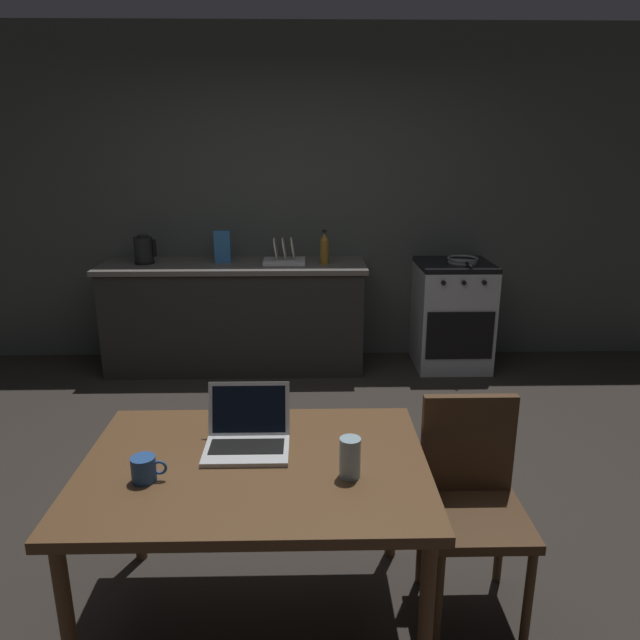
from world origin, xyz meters
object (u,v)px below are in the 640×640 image
at_px(bottle, 324,248).
at_px(dish_rack, 284,257).
at_px(coffee_mug, 144,469).
at_px(laptop, 247,436).
at_px(drinking_glass, 350,457).
at_px(frying_pan, 463,260).
at_px(electric_kettle, 144,250).
at_px(chair, 472,492).
at_px(dining_table, 255,478).
at_px(stove_oven, 452,315).
at_px(cereal_box, 222,247).

relative_size(bottle, dish_rack, 0.81).
bearing_deg(coffee_mug, laptop, 34.56).
bearing_deg(laptop, drinking_glass, -16.90).
height_order(bottle, coffee_mug, bottle).
bearing_deg(frying_pan, bottle, -178.92).
xyz_separation_m(laptop, bottle, (0.37, 2.70, 0.27)).
relative_size(coffee_mug, dish_rack, 0.37).
bearing_deg(coffee_mug, electric_kettle, 104.29).
height_order(chair, frying_pan, frying_pan).
xyz_separation_m(dining_table, dish_rack, (0.01, 2.86, 0.29)).
bearing_deg(bottle, frying_pan, 1.08).
bearing_deg(coffee_mug, dining_table, 17.37).
xyz_separation_m(stove_oven, cereal_box, (-1.91, 0.02, 0.58)).
bearing_deg(dining_table, cereal_box, 99.71).
bearing_deg(bottle, drinking_glass, -89.86).
bearing_deg(cereal_box, laptop, -80.61).
bearing_deg(dining_table, frying_pan, 62.52).
bearing_deg(electric_kettle, chair, -54.22).
xyz_separation_m(electric_kettle, bottle, (1.46, -0.05, 0.02)).
bearing_deg(dining_table, chair, 7.90).
xyz_separation_m(dining_table, electric_kettle, (-1.13, 2.86, 0.36)).
bearing_deg(electric_kettle, stove_oven, -0.06).
xyz_separation_m(chair, drinking_glass, (-0.51, -0.22, 0.29)).
xyz_separation_m(bottle, cereal_box, (-0.83, 0.07, 0.00)).
xyz_separation_m(bottle, coffee_mug, (-0.71, -2.93, -0.27)).
relative_size(dining_table, drinking_glass, 8.70).
xyz_separation_m(electric_kettle, coffee_mug, (0.76, -2.98, -0.25)).
distance_m(electric_kettle, coffee_mug, 3.08).
relative_size(laptop, coffee_mug, 2.57).
bearing_deg(dish_rack, cereal_box, 177.73).
distance_m(stove_oven, electric_kettle, 2.61).
bearing_deg(electric_kettle, laptop, -68.32).
bearing_deg(chair, bottle, 114.17).
height_order(coffee_mug, drinking_glass, drinking_glass).
distance_m(bottle, drinking_glass, 2.92).
distance_m(dining_table, cereal_box, 2.95).
distance_m(electric_kettle, dish_rack, 1.14).
height_order(chair, dish_rack, dish_rack).
xyz_separation_m(bottle, drinking_glass, (0.01, -2.91, -0.24)).
bearing_deg(coffee_mug, drinking_glass, 1.07).
height_order(laptop, frying_pan, frying_pan).
xyz_separation_m(frying_pan, cereal_box, (-1.97, 0.05, 0.11)).
relative_size(chair, cereal_box, 3.31).
bearing_deg(cereal_box, stove_oven, -0.67).
bearing_deg(frying_pan, drinking_glass, -111.06).
xyz_separation_m(dining_table, coffee_mug, (-0.37, -0.12, 0.11)).
xyz_separation_m(laptop, coffee_mug, (-0.33, -0.23, 0.00)).
height_order(electric_kettle, dish_rack, electric_kettle).
height_order(bottle, cereal_box, bottle).
distance_m(laptop, frying_pan, 3.11).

